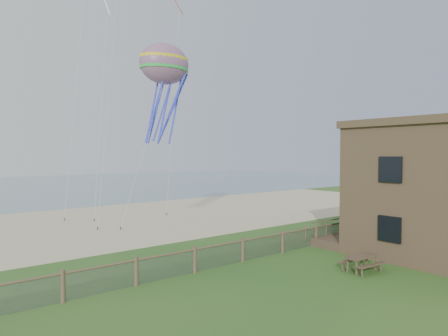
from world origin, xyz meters
The scene contains 7 objects.
ground centered at (0.00, 0.00, 0.00)m, with size 160.00×160.00×0.00m, color #23551D.
sand_beach centered at (0.00, 22.00, 0.00)m, with size 72.00×20.00×0.02m, color #C3B08C.
ocean centered at (0.00, 66.00, 0.00)m, with size 160.00×68.00×0.02m, color slate.
chainlink_fence centered at (0.00, 6.00, 0.55)m, with size 36.20×0.20×1.25m, color #4D372B, non-canonical shape.
motel_deck centered at (13.00, 5.00, 0.25)m, with size 15.00×2.00×0.50m, color #4F3C2D.
picnic_table centered at (3.31, 1.20, 0.38)m, with size 1.81×1.36×0.76m, color #4F3C2D, non-canonical shape.
octopus_kite centered at (0.82, 15.17, 9.95)m, with size 3.61×2.55×7.44m, color #F85E27, non-canonical shape.
Camera 1 is at (-13.58, -9.27, 5.57)m, focal length 32.00 mm.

